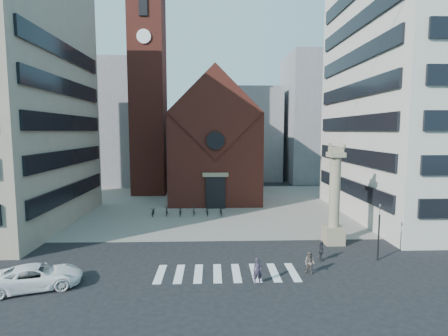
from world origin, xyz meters
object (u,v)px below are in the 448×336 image
Objects in this scene: pedestrian_1 at (310,263)px; scooter_0 at (153,211)px; white_car at (37,277)px; pedestrian_2 at (321,251)px; lion_column at (334,204)px; pedestrian_0 at (258,271)px; traffic_light at (379,231)px.

pedestrian_1 reaches higher than scooter_0.
white_car is 19.41m from pedestrian_2.
lion_column is 20.25m from scooter_0.
lion_column is 4.64× the size of scooter_0.
pedestrian_1 reaches higher than white_car.
scooter_0 is at bearing 47.99° from pedestrian_2.
pedestrian_0 is (13.74, 0.15, 0.10)m from white_car.
pedestrian_2 is (19.01, 3.88, 0.03)m from white_car.
traffic_light reaches higher than pedestrian_0.
white_car is 2.81× the size of scooter_0.
traffic_light is 23.68m from white_car.
pedestrian_1 is (3.73, 1.36, -0.06)m from pedestrian_0.
lion_column is 22.88m from white_car.
pedestrian_0 is 1.09× the size of pedestrian_2.
pedestrian_0 reaches higher than pedestrian_2.
lion_column is at bearing -28.26° from pedestrian_2.
pedestrian_0 is 6.46m from pedestrian_2.
pedestrian_2 is (5.27, 3.74, -0.07)m from pedestrian_0.
white_car is 3.16× the size of pedestrian_0.
traffic_light is 4.56m from pedestrian_2.
pedestrian_0 is 1.07× the size of pedestrian_1.
traffic_light is 10.36m from pedestrian_0.
scooter_0 is (-17.17, 10.33, -2.92)m from lion_column.
pedestrian_1 reaches higher than pedestrian_2.
white_car is (-21.32, -7.85, -2.73)m from lion_column.
pedestrian_2 reaches higher than scooter_0.
pedestrian_0 is at bearing 127.18° from pedestrian_2.
white_car is 18.65m from scooter_0.
pedestrian_1 is at bearing 18.07° from pedestrian_0.
pedestrian_0 reaches higher than scooter_0.
traffic_light is 2.30× the size of scooter_0.
lion_column is 4.62m from traffic_light.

